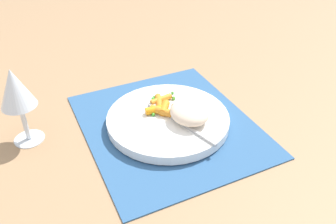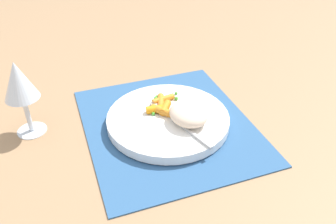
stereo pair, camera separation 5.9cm
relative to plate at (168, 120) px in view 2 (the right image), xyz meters
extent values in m
plane|color=#997551|center=(0.00, 0.00, -0.02)|extent=(2.40, 2.40, 0.00)
cube|color=#2D5684|center=(0.00, 0.00, -0.01)|extent=(0.40, 0.35, 0.01)
cylinder|color=white|center=(0.00, 0.00, 0.00)|extent=(0.26, 0.26, 0.02)
ellipsoid|color=beige|center=(-0.03, -0.03, 0.03)|extent=(0.09, 0.08, 0.04)
cylinder|color=orange|center=(0.02, 0.02, 0.02)|extent=(0.02, 0.05, 0.02)
cylinder|color=orange|center=(0.00, -0.02, 0.02)|extent=(0.04, 0.03, 0.02)
cylinder|color=orange|center=(0.05, 0.00, 0.02)|extent=(0.05, 0.03, 0.01)
cylinder|color=orange|center=(0.01, 0.01, 0.02)|extent=(0.05, 0.04, 0.02)
cylinder|color=orange|center=(0.06, -0.01, 0.02)|extent=(0.02, 0.05, 0.01)
cylinder|color=orange|center=(0.02, 0.00, 0.02)|extent=(0.04, 0.04, 0.02)
sphere|color=green|center=(0.07, -0.05, 0.01)|extent=(0.01, 0.01, 0.01)
sphere|color=#52A932|center=(0.05, -0.04, 0.01)|extent=(0.01, 0.01, 0.01)
sphere|color=green|center=(0.02, -0.02, 0.01)|extent=(0.01, 0.01, 0.01)
sphere|color=green|center=(0.05, 0.01, 0.01)|extent=(0.01, 0.01, 0.01)
sphere|color=#519732|center=(0.04, 0.00, 0.01)|extent=(0.01, 0.01, 0.01)
sphere|color=#579330|center=(0.07, 0.00, 0.01)|extent=(0.01, 0.01, 0.01)
sphere|color=green|center=(0.03, -0.05, 0.01)|extent=(0.01, 0.01, 0.01)
sphere|color=green|center=(0.01, 0.03, 0.01)|extent=(0.01, 0.01, 0.01)
sphere|color=green|center=(0.03, -0.01, 0.01)|extent=(0.01, 0.01, 0.01)
sphere|color=green|center=(0.07, 0.01, 0.01)|extent=(0.01, 0.01, 0.01)
cube|color=#B7B7B7|center=(0.03, 0.01, 0.01)|extent=(0.05, 0.03, 0.01)
cube|color=#B7B7B7|center=(-0.06, -0.02, 0.01)|extent=(0.14, 0.05, 0.01)
cylinder|color=silver|center=(0.08, 0.28, -0.01)|extent=(0.06, 0.06, 0.00)
cylinder|color=silver|center=(0.08, 0.28, 0.03)|extent=(0.01, 0.01, 0.08)
cone|color=silver|center=(0.08, 0.28, 0.11)|extent=(0.07, 0.07, 0.08)
camera|label=1|loc=(-0.55, 0.26, 0.45)|focal=37.64mm
camera|label=2|loc=(-0.57, 0.21, 0.45)|focal=37.64mm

